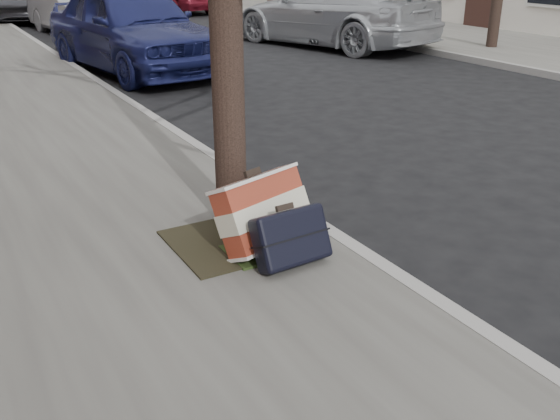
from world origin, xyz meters
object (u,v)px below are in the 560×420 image
suitcase_navy (291,237)px  car_near_mid (75,10)px  car_near_front (132,28)px  suitcase_red (264,212)px

suitcase_navy → car_near_mid: bearing=79.1°
car_near_front → car_near_mid: bearing=79.6°
car_near_front → car_near_mid: (0.32, 5.86, -0.15)m
suitcase_navy → car_near_front: size_ratio=0.12×
suitcase_navy → car_near_front: car_near_front is taller
suitcase_navy → car_near_mid: car_near_mid is taller
suitcase_red → car_near_front: 7.99m
suitcase_red → car_near_mid: 13.82m
suitcase_red → car_near_front: car_near_front is taller
car_near_front → car_near_mid: size_ratio=1.21×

